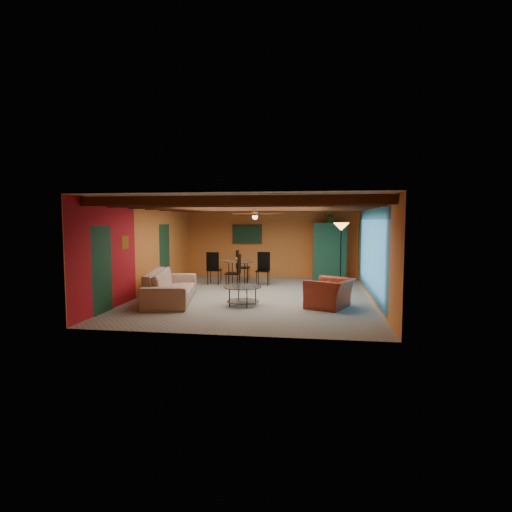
% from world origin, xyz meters
% --- Properties ---
extents(room, '(6.52, 8.01, 2.71)m').
position_xyz_m(room, '(0.00, 0.11, 2.36)').
color(room, gray).
rests_on(room, ground).
extents(sofa, '(1.65, 2.99, 0.82)m').
position_xyz_m(sofa, '(-2.15, -0.96, 0.41)').
color(sofa, '#997662').
rests_on(sofa, ground).
extents(armchair, '(1.35, 1.42, 0.73)m').
position_xyz_m(armchair, '(2.07, -1.20, 0.36)').
color(armchair, maroon).
rests_on(armchair, ground).
extents(coffee_table, '(1.24, 1.24, 0.50)m').
position_xyz_m(coffee_table, '(-0.13, -1.25, 0.25)').
color(coffee_table, silver).
rests_on(coffee_table, ground).
extents(dining_table, '(2.20, 2.20, 1.12)m').
position_xyz_m(dining_table, '(-0.88, 2.08, 0.56)').
color(dining_table, silver).
rests_on(dining_table, ground).
extents(armoire, '(1.20, 0.67, 2.03)m').
position_xyz_m(armoire, '(2.20, 3.70, 1.01)').
color(armoire, maroon).
rests_on(armoire, ground).
extents(floor_lamp, '(0.48, 0.48, 2.12)m').
position_xyz_m(floor_lamp, '(2.40, 0.12, 1.06)').
color(floor_lamp, black).
rests_on(floor_lamp, ground).
extents(ceiling_fan, '(1.50, 1.50, 0.44)m').
position_xyz_m(ceiling_fan, '(0.00, 0.00, 2.36)').
color(ceiling_fan, '#472614').
rests_on(ceiling_fan, ceiling).
extents(painting, '(1.05, 0.03, 0.65)m').
position_xyz_m(painting, '(-0.90, 3.96, 1.65)').
color(painting, black).
rests_on(painting, wall_back).
extents(potted_plant, '(0.54, 0.50, 0.50)m').
position_xyz_m(potted_plant, '(2.20, 3.70, 2.28)').
color(potted_plant, '#26661E').
rests_on(potted_plant, armoire).
extents(vase, '(0.23, 0.23, 0.19)m').
position_xyz_m(vase, '(-0.88, 2.08, 1.22)').
color(vase, orange).
rests_on(vase, dining_table).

